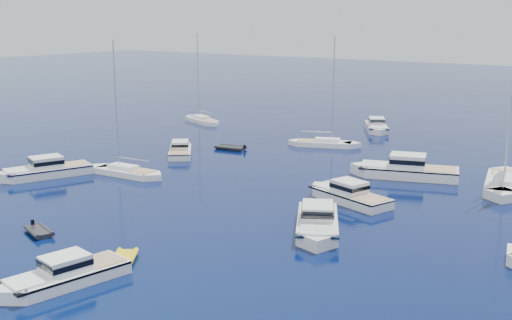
% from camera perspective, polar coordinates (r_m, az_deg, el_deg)
% --- Properties ---
extents(ground, '(400.00, 400.00, 0.00)m').
position_cam_1_polar(ground, '(45.02, -17.01, -8.93)').
color(ground, '#071B47').
rests_on(ground, ground).
extents(motor_cruiser_near, '(4.40, 9.35, 2.36)m').
position_cam_1_polar(motor_cruiser_near, '(41.93, -16.68, -10.54)').
color(motor_cruiser_near, white).
rests_on(motor_cruiser_near, ground).
extents(motor_cruiser_right, '(7.77, 10.47, 2.69)m').
position_cam_1_polar(motor_cruiser_right, '(49.81, 5.46, -6.31)').
color(motor_cruiser_right, silver).
rests_on(motor_cruiser_right, ground).
extents(motor_cruiser_left, '(6.70, 10.69, 2.69)m').
position_cam_1_polar(motor_cruiser_left, '(69.56, -18.20, -1.41)').
color(motor_cruiser_left, white).
rests_on(motor_cruiser_left, ground).
extents(motor_cruiser_centre, '(9.85, 5.71, 2.47)m').
position_cam_1_polar(motor_cruiser_centre, '(57.96, 8.12, -3.65)').
color(motor_cruiser_centre, silver).
rests_on(motor_cruiser_centre, ground).
extents(motor_cruiser_far_l, '(7.31, 8.10, 2.20)m').
position_cam_1_polar(motor_cruiser_far_l, '(77.19, -6.72, 0.49)').
color(motor_cruiser_far_l, silver).
rests_on(motor_cruiser_far_l, ground).
extents(motor_cruiser_distant, '(12.25, 7.07, 3.07)m').
position_cam_1_polar(motor_cruiser_distant, '(67.68, 13.05, -1.48)').
color(motor_cruiser_distant, silver).
rests_on(motor_cruiser_distant, ground).
extents(motor_cruiser_horizon, '(7.12, 9.34, 2.41)m').
position_cam_1_polar(motor_cruiser_horizon, '(94.42, 10.64, 2.58)').
color(motor_cruiser_horizon, white).
rests_on(motor_cruiser_horizon, ground).
extents(sailboat_mid_l, '(9.94, 3.24, 14.38)m').
position_cam_1_polar(sailboat_mid_l, '(68.07, -11.44, -1.33)').
color(sailboat_mid_l, white).
rests_on(sailboat_mid_l, ground).
extents(sailboat_centre, '(9.97, 5.92, 14.29)m').
position_cam_1_polar(sailboat_centre, '(82.02, 6.07, 1.22)').
color(sailboat_centre, white).
rests_on(sailboat_centre, ground).
extents(sailboat_sails_r, '(5.99, 13.19, 18.78)m').
position_cam_1_polar(sailboat_sails_r, '(66.25, 21.13, -2.32)').
color(sailboat_sails_r, white).
rests_on(sailboat_sails_r, ground).
extents(sailboat_far_l, '(9.83, 6.01, 14.12)m').
position_cam_1_polar(sailboat_far_l, '(100.43, -4.84, 3.34)').
color(sailboat_far_l, white).
rests_on(sailboat_far_l, ground).
extents(tender_yellow, '(3.31, 3.63, 0.95)m').
position_cam_1_polar(tender_yellow, '(44.57, -11.64, -8.84)').
color(tender_yellow, yellow).
rests_on(tender_yellow, ground).
extents(tender_grey_near, '(3.48, 2.66, 0.95)m').
position_cam_1_polar(tender_grey_near, '(51.62, -18.68, -6.26)').
color(tender_grey_near, black).
rests_on(tender_grey_near, ground).
extents(tender_grey_far, '(4.18, 2.69, 0.95)m').
position_cam_1_polar(tender_grey_far, '(79.70, -2.27, 0.95)').
color(tender_grey_far, black).
rests_on(tender_grey_far, ground).
extents(kayak_orange, '(2.88, 1.53, 0.30)m').
position_cam_1_polar(kayak_orange, '(73.00, -20.63, -0.95)').
color(kayak_orange, red).
rests_on(kayak_orange, ground).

